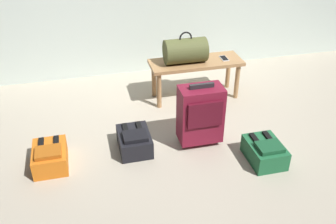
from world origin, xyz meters
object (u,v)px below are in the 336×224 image
Objects in this scene: backpack_dark at (134,141)px; backpack_green at (265,152)px; suitcase_upright_burgundy at (200,114)px; backpack_orange at (50,157)px; duffel_bag_olive at (185,51)px; bench at (196,67)px; cell_phone at (224,58)px.

backpack_green is (1.07, -0.43, 0.00)m from backpack_dark.
suitcase_upright_burgundy is 1.62× the size of backpack_orange.
duffel_bag_olive is 0.90m from suitcase_upright_burgundy.
bench is 1.63× the size of suitcase_upright_burgundy.
bench is 0.32m from cell_phone.
duffel_bag_olive is 1.38m from backpack_green.
duffel_bag_olive is 0.46m from cell_phone.
cell_phone is 1.01m from suitcase_upright_burgundy.
backpack_dark is at bearing 175.81° from suitcase_upright_burgundy.
backpack_orange is (-1.33, -0.01, -0.22)m from suitcase_upright_burgundy.
duffel_bag_olive is 1.16× the size of backpack_green.
suitcase_upright_burgundy is (-0.54, -0.84, -0.12)m from cell_phone.
bench is at bearing 101.14° from backpack_green.
backpack_dark is 1.15m from backpack_green.
duffel_bag_olive is at bearing 180.00° from bench.
bench is 2.63× the size of backpack_orange.
suitcase_upright_burgundy is 1.62× the size of backpack_dark.
backpack_dark is 1.00× the size of backpack_orange.
cell_phone is 0.38× the size of backpack_green.
bench is 1.29m from backpack_green.
suitcase_upright_burgundy is at bearing -104.68° from bench.
cell_phone is 0.38× the size of backpack_dark.
cell_phone is at bearing -2.56° from bench.
duffel_bag_olive is 1.17m from backpack_dark.
suitcase_upright_burgundy is at bearing -4.19° from backpack_dark.
cell_phone is 1.43m from backpack_dark.
cell_phone is 0.23× the size of suitcase_upright_burgundy.
bench is 0.24m from duffel_bag_olive.
cell_phone is 1.27m from backpack_green.
cell_phone is at bearing 86.74° from backpack_green.
bench is 2.63× the size of backpack_green.
cell_phone reaches higher than bench.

